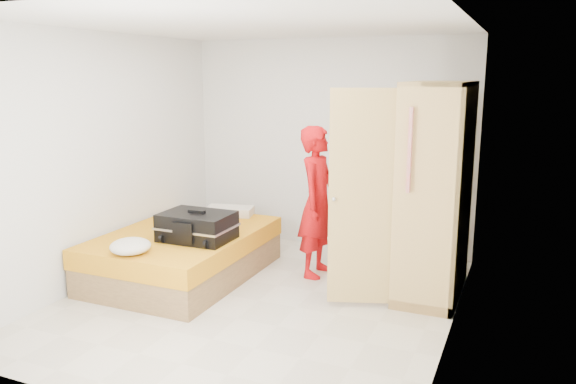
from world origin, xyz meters
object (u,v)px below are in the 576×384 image
at_px(round_cushion, 130,246).
at_px(person, 318,202).
at_px(wardrobe, 430,196).
at_px(suitcase, 197,226).
at_px(bed, 184,254).

bearing_deg(round_cushion, person, 47.50).
height_order(wardrobe, suitcase, wardrobe).
height_order(suitcase, round_cushion, suitcase).
distance_m(wardrobe, person, 1.21).
xyz_separation_m(person, suitcase, (-1.01, -0.82, -0.18)).
xyz_separation_m(wardrobe, round_cushion, (-2.54, -1.38, -0.43)).
relative_size(bed, wardrobe, 0.96).
relative_size(person, suitcase, 2.24).
relative_size(bed, round_cushion, 5.25).
bearing_deg(person, suitcase, 130.49).
relative_size(suitcase, round_cushion, 1.90).
distance_m(bed, round_cushion, 0.89).
xyz_separation_m(suitcase, round_cushion, (-0.33, -0.64, -0.07)).
xyz_separation_m(wardrobe, suitcase, (-2.21, -0.73, -0.36)).
bearing_deg(bed, wardrobe, 12.27).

